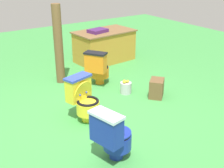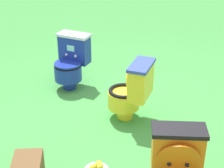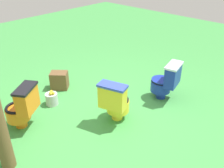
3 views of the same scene
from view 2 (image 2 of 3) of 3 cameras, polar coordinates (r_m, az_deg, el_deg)
ground at (r=4.31m, az=1.48°, el=-5.83°), size 14.00×14.00×0.00m
toilet_yellow at (r=4.18m, az=3.05°, el=-1.04°), size 0.52×0.59×0.73m
toilet_blue at (r=4.98m, az=-6.41°, el=3.53°), size 0.57×0.50×0.73m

